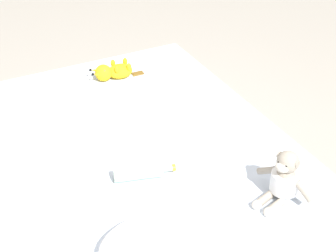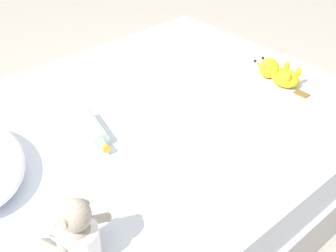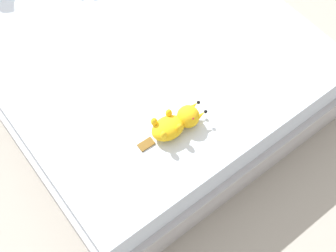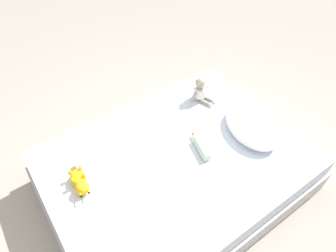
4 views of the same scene
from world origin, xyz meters
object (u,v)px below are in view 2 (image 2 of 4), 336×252
Objects in this scene: plush_monkey at (75,236)px; plush_yellow_creature at (278,73)px; glass_bottle at (93,128)px; bed at (141,159)px.

plush_monkey reaches higher than plush_yellow_creature.
bed is at bearing -107.13° from glass_bottle.
plush_yellow_creature is at bearing -104.18° from bed.
plush_yellow_creature reaches higher than bed.
plush_monkey is 0.86× the size of plush_yellow_creature.
glass_bottle is at bearing 72.87° from bed.
glass_bottle is at bearing -38.66° from plush_monkey.
plush_monkey is at bearing 126.04° from bed.
glass_bottle is (0.49, -0.39, -0.06)m from plush_monkey.
bed is 0.31m from glass_bottle.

